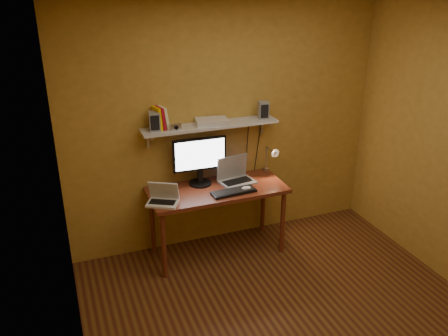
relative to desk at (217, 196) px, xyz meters
name	(u,v)px	position (x,y,z in m)	size (l,w,h in m)	color
room	(302,186)	(0.22, -1.28, 0.64)	(3.44, 3.24, 2.64)	brown
desk	(217,196)	(0.00, 0.00, 0.00)	(1.40, 0.60, 0.75)	maroon
wall_shelf	(210,126)	(0.00, 0.19, 0.69)	(1.40, 0.25, 0.21)	silver
monitor	(200,159)	(-0.13, 0.17, 0.37)	(0.56, 0.24, 0.50)	black
laptop	(235,175)	(0.23, 0.10, 0.16)	(0.39, 0.31, 0.27)	gray
netbook	(163,197)	(-0.59, -0.12, 0.14)	(0.35, 0.32, 0.21)	silver
keyboard	(234,192)	(0.12, -0.16, 0.10)	(0.45, 0.15, 0.02)	black
mouse	(246,188)	(0.26, -0.14, 0.11)	(0.11, 0.07, 0.04)	silver
desk_lamp	(271,157)	(0.66, 0.13, 0.29)	(0.09, 0.23, 0.38)	silver
speaker_left	(155,121)	(-0.56, 0.19, 0.80)	(0.10, 0.10, 0.19)	gray
speaker_right	(263,110)	(0.58, 0.19, 0.80)	(0.10, 0.10, 0.18)	gray
books	(160,118)	(-0.50, 0.22, 0.82)	(0.15, 0.16, 0.22)	#E9B201
shelf_camera	(176,127)	(-0.38, 0.13, 0.74)	(0.11, 0.05, 0.07)	silver
router	(212,121)	(0.01, 0.20, 0.74)	(0.32, 0.21, 0.05)	silver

